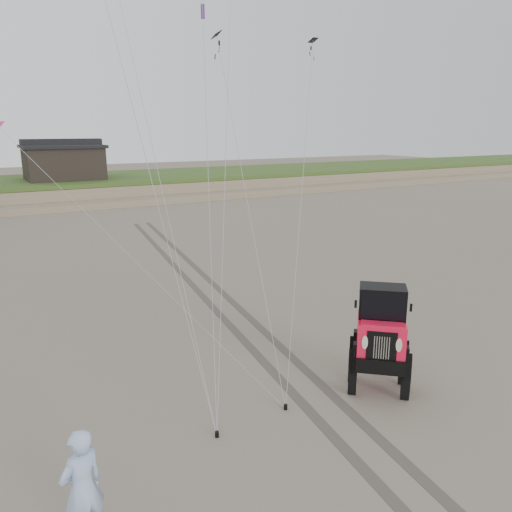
% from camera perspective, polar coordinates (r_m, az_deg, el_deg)
% --- Properties ---
extents(ground, '(160.00, 160.00, 0.00)m').
position_cam_1_polar(ground, '(11.34, 3.07, -16.89)').
color(ground, '#6B6054').
rests_on(ground, ground).
extents(dune_ridge, '(160.00, 14.25, 1.73)m').
position_cam_1_polar(dune_ridge, '(46.18, -23.45, 6.88)').
color(dune_ridge, '#7A6B54').
rests_on(dune_ridge, ground).
extents(cabin, '(6.40, 5.40, 3.35)m').
position_cam_1_polar(cabin, '(45.76, -21.16, 10.08)').
color(cabin, black).
rests_on(cabin, dune_ridge).
extents(jeep, '(5.20, 5.47, 1.97)m').
position_cam_1_polar(jeep, '(11.87, 13.95, -10.45)').
color(jeep, '#F51437').
rests_on(jeep, ground).
extents(man, '(0.79, 0.66, 1.85)m').
position_cam_1_polar(man, '(8.18, -19.24, -23.80)').
color(man, '#869BD0').
rests_on(man, ground).
extents(stake_main, '(0.08, 0.08, 0.12)m').
position_cam_1_polar(stake_main, '(10.41, -4.48, -19.65)').
color(stake_main, black).
rests_on(stake_main, ground).
extents(stake_aux, '(0.08, 0.08, 0.12)m').
position_cam_1_polar(stake_aux, '(11.24, 3.40, -16.84)').
color(stake_aux, black).
rests_on(stake_aux, ground).
extents(tire_tracks, '(5.22, 29.74, 0.01)m').
position_cam_1_polar(tire_tracks, '(18.64, -5.26, -4.09)').
color(tire_tracks, '#4C443D').
rests_on(tire_tracks, ground).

